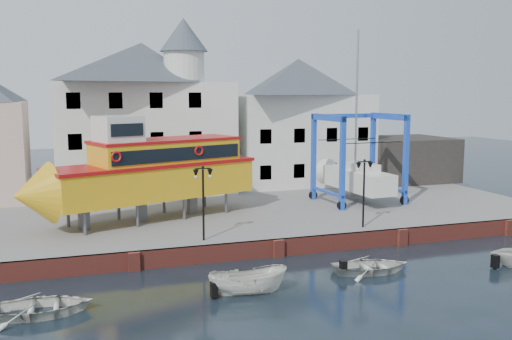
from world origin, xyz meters
name	(u,v)px	position (x,y,z in m)	size (l,w,h in m)	color
ground	(278,257)	(0.00, 0.00, 0.00)	(140.00, 140.00, 0.00)	#18252C
hardstanding	(226,210)	(0.00, 11.00, 0.50)	(44.00, 22.00, 1.00)	slate
quay_wall	(278,248)	(0.00, 0.10, 0.50)	(44.00, 0.47, 1.00)	maroon
building_white_main	(145,115)	(-4.87, 18.39, 7.34)	(14.00, 8.30, 14.00)	silver
building_white_right	(298,121)	(9.00, 19.00, 6.60)	(12.00, 8.00, 11.20)	silver
shed_dark	(404,159)	(19.00, 17.00, 3.00)	(8.00, 7.00, 4.00)	#262322
lamp_post_left	(203,184)	(-4.00, 1.20, 4.17)	(1.12, 0.32, 4.20)	black
lamp_post_right	(364,176)	(6.00, 1.20, 4.17)	(1.12, 0.32, 4.20)	black
tour_boat	(141,172)	(-6.65, 7.18, 4.19)	(15.88, 8.80, 6.77)	#59595E
travel_lift	(353,173)	(9.56, 9.34, 3.13)	(6.21, 8.54, 12.74)	#1637A0
motorboat_a	(248,294)	(-3.42, -5.19, 0.00)	(1.38, 3.67, 1.42)	silver
motorboat_b	(371,272)	(3.61, -4.04, 0.00)	(2.90, 4.06, 0.84)	silver
motorboat_d	(39,315)	(-12.46, -4.77, 0.00)	(3.16, 4.43, 0.92)	silver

